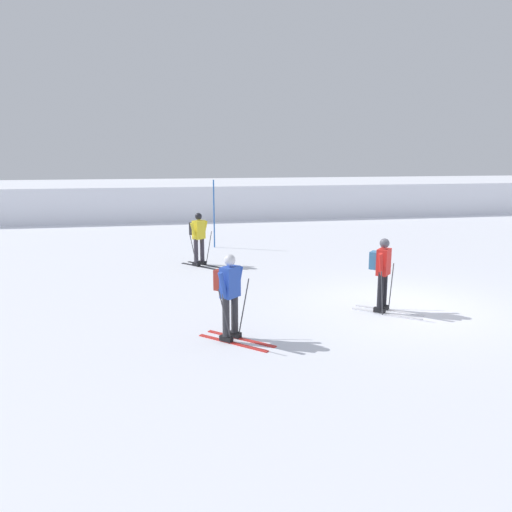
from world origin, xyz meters
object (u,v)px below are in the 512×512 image
Objects in this scene: skier_blue at (229,293)px; skier_yellow at (198,236)px; skier_red at (382,271)px; trail_marker_pole at (214,214)px.

skier_blue is 1.00× the size of skier_yellow.
skier_blue and skier_yellow have the same top height.
skier_red and skier_blue have the same top height.
skier_blue is 0.66× the size of trail_marker_pole.
skier_yellow is at bearing 90.41° from skier_blue.
skier_yellow is (-3.73, 5.76, -0.00)m from skier_red.
trail_marker_pole is (0.85, 3.15, 0.34)m from skier_yellow.
skier_yellow is 0.66× the size of trail_marker_pole.
trail_marker_pole reaches higher than skier_blue.
trail_marker_pole reaches higher than skier_yellow.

